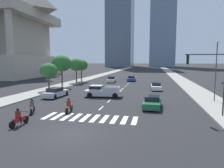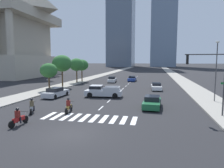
# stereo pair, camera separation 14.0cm
# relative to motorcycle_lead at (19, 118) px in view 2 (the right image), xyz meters

# --- Properties ---
(ground_plane) EXTENTS (800.00, 800.00, 0.00)m
(ground_plane) POSITION_rel_motorcycle_lead_xyz_m (4.91, -1.01, -0.58)
(ground_plane) COLOR #232326
(sidewalk_east) EXTENTS (4.00, 260.00, 0.15)m
(sidewalk_east) POSITION_rel_motorcycle_lead_xyz_m (17.74, 28.99, -0.51)
(sidewalk_east) COLOR gray
(sidewalk_east) RESTS_ON ground
(sidewalk_west) EXTENTS (4.00, 260.00, 0.15)m
(sidewalk_west) POSITION_rel_motorcycle_lead_xyz_m (-7.93, 28.99, -0.51)
(sidewalk_west) COLOR gray
(sidewalk_west) RESTS_ON ground
(crosswalk_near) EXTENTS (8.55, 2.55, 0.01)m
(crosswalk_near) POSITION_rel_motorcycle_lead_xyz_m (4.91, 3.24, -0.58)
(crosswalk_near) COLOR silver
(crosswalk_near) RESTS_ON ground
(lane_divider_center) EXTENTS (0.14, 50.00, 0.01)m
(lane_divider_center) POSITION_rel_motorcycle_lead_xyz_m (4.91, 31.24, -0.58)
(lane_divider_center) COLOR silver
(lane_divider_center) RESTS_ON ground
(motorcycle_lead) EXTENTS (0.70, 2.11, 1.49)m
(motorcycle_lead) POSITION_rel_motorcycle_lead_xyz_m (0.00, 0.00, 0.00)
(motorcycle_lead) COLOR black
(motorcycle_lead) RESTS_ON ground
(motorcycle_trailing) EXTENTS (1.17, 2.08, 1.49)m
(motorcycle_trailing) POSITION_rel_motorcycle_lead_xyz_m (-1.28, 3.82, -0.00)
(motorcycle_trailing) COLOR black
(motorcycle_trailing) RESTS_ON ground
(motorcycle_third) EXTENTS (0.70, 2.19, 1.49)m
(motorcycle_third) POSITION_rel_motorcycle_lead_xyz_m (2.18, 4.83, -0.00)
(motorcycle_third) COLOR black
(motorcycle_third) RESTS_ON ground
(pickup_truck) EXTENTS (5.39, 2.29, 1.67)m
(pickup_truck) POSITION_rel_motorcycle_lead_xyz_m (3.22, 14.03, 0.23)
(pickup_truck) COLOR #B7BABF
(pickup_truck) RESTS_ON ground
(sedan_white_0) EXTENTS (1.92, 4.48, 1.24)m
(sedan_white_0) POSITION_rel_motorcycle_lead_xyz_m (11.00, 22.93, -0.01)
(sedan_white_0) COLOR silver
(sedan_white_0) RESTS_ON ground
(sedan_blue_1) EXTENTS (1.88, 4.57, 1.31)m
(sedan_blue_1) POSITION_rel_motorcycle_lead_xyz_m (5.06, 37.68, 0.02)
(sedan_blue_1) COLOR navy
(sedan_blue_1) RESTS_ON ground
(sedan_silver_2) EXTENTS (2.19, 4.83, 1.36)m
(sedan_silver_2) POSITION_rel_motorcycle_lead_xyz_m (-3.27, 12.69, 0.04)
(sedan_silver_2) COLOR #B7BABF
(sedan_silver_2) RESTS_ON ground
(sedan_green_3) EXTENTS (2.04, 4.51, 1.29)m
(sedan_green_3) POSITION_rel_motorcycle_lead_xyz_m (10.42, 8.63, 0.01)
(sedan_green_3) COLOR #1E6038
(sedan_green_3) RESTS_ON ground
(sedan_white_4) EXTENTS (2.15, 4.79, 1.36)m
(sedan_white_4) POSITION_rel_motorcycle_lead_xyz_m (0.57, 34.12, 0.04)
(sedan_white_4) COLOR silver
(sedan_white_4) RESTS_ON ground
(traffic_signal_near) EXTENTS (3.82, 0.28, 6.01)m
(traffic_signal_near) POSITION_rel_motorcycle_lead_xyz_m (15.58, 6.02, 3.63)
(traffic_signal_near) COLOR #333335
(traffic_signal_near) RESTS_ON sidewalk_east
(street_lamp_east) EXTENTS (0.50, 0.24, 7.42)m
(street_lamp_east) POSITION_rel_motorcycle_lead_xyz_m (18.04, 13.16, 3.87)
(street_lamp_east) COLOR #3F3F42
(street_lamp_east) RESTS_ON sidewalk_east
(street_tree_nearest) EXTENTS (2.93, 2.93, 4.64)m
(street_tree_nearest) POSITION_rel_motorcycle_lead_xyz_m (-7.13, 17.87, 2.94)
(street_tree_nearest) COLOR #4C3823
(street_tree_nearest) RESTS_ON sidewalk_west
(street_tree_second) EXTENTS (3.78, 3.78, 6.15)m
(street_tree_second) POSITION_rel_motorcycle_lead_xyz_m (-7.13, 23.04, 4.09)
(street_tree_second) COLOR #4C3823
(street_tree_second) RESTS_ON sidewalk_west
(street_tree_third) EXTENTS (3.42, 3.42, 5.60)m
(street_tree_third) POSITION_rel_motorcycle_lead_xyz_m (-7.13, 30.65, 3.70)
(street_tree_third) COLOR #4C3823
(street_tree_third) RESTS_ON sidewalk_west
(street_tree_fourth) EXTENTS (3.26, 3.26, 5.38)m
(street_tree_fourth) POSITION_rel_motorcycle_lead_xyz_m (-7.13, 34.12, 3.54)
(street_tree_fourth) COLOR #4C3823
(street_tree_fourth) RESTS_ON sidewalk_west
(war_memorial) EXTENTS (31.30, 31.30, 38.77)m
(war_memorial) POSITION_rel_motorcycle_lead_xyz_m (-39.78, 46.07, 19.25)
(war_memorial) COLOR #B2A893
(war_memorial) RESTS_ON ground
(office_tower_left_skyline) EXTENTS (21.84, 29.73, 124.44)m
(office_tower_left_skyline) POSITION_rel_motorcycle_lead_xyz_m (-19.28, 170.11, 56.46)
(office_tower_left_skyline) COLOR slate
(office_tower_left_skyline) RESTS_ON ground
(office_tower_center_skyline) EXTENTS (21.50, 26.39, 115.19)m
(office_tower_center_skyline) POSITION_rel_motorcycle_lead_xyz_m (17.48, 177.19, 50.80)
(office_tower_center_skyline) COLOR slate
(office_tower_center_skyline) RESTS_ON ground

